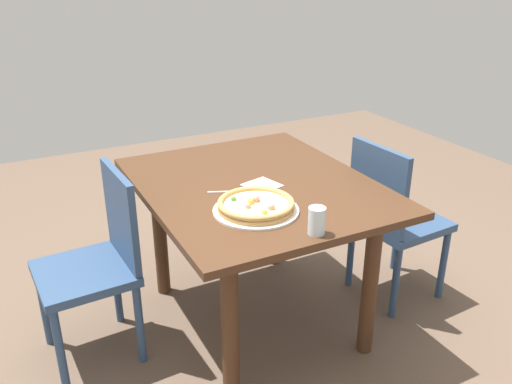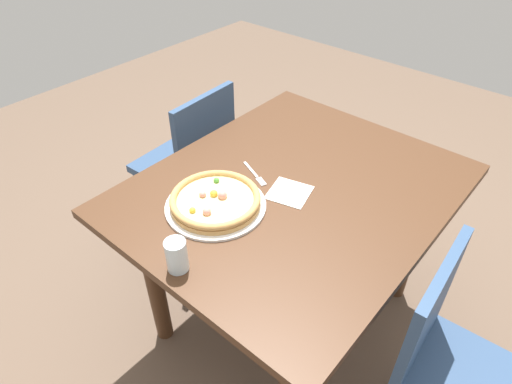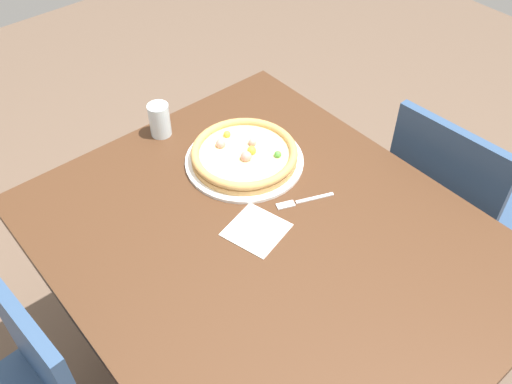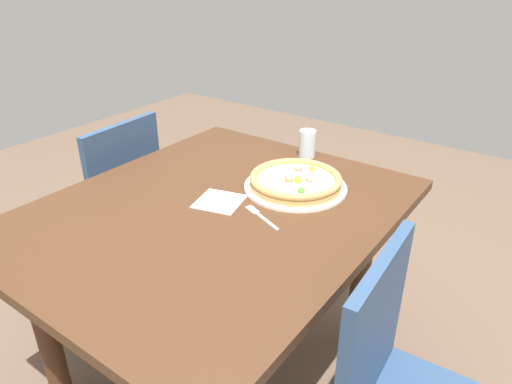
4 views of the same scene
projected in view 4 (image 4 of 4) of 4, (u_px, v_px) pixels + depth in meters
ground_plane at (222, 376)px, 1.78m from camera, size 6.00×6.00×0.00m
dining_table at (215, 238)px, 1.50m from camera, size 1.20×1.00×0.74m
chair_far at (112, 204)px, 2.04m from camera, size 0.42×0.42×0.86m
plate at (295, 187)px, 1.57m from camera, size 0.35×0.35×0.01m
pizza at (296, 180)px, 1.56m from camera, size 0.31×0.31×0.05m
fork at (260, 215)px, 1.40m from camera, size 0.08×0.16×0.00m
drinking_glass at (307, 144)px, 1.80m from camera, size 0.06×0.06×0.11m
napkin at (219, 201)px, 1.48m from camera, size 0.17×0.17×0.00m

